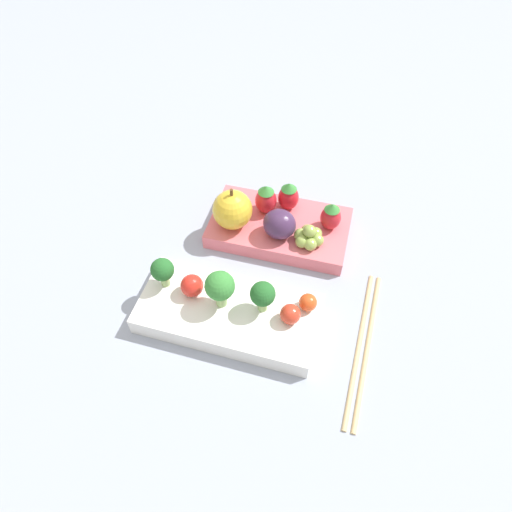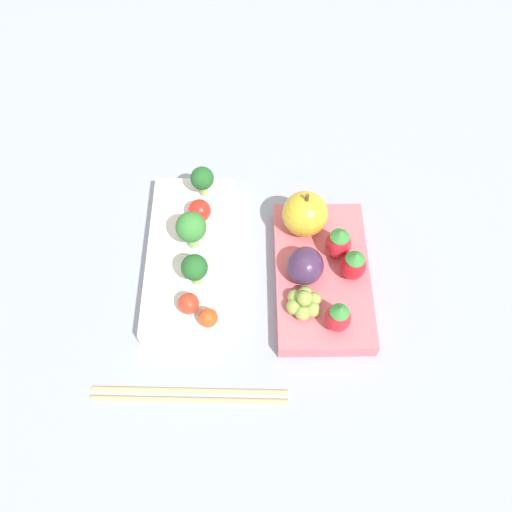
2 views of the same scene
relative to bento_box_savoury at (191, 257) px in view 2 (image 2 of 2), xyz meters
The scene contains 16 objects.
ground_plane 0.08m from the bento_box_savoury, 97.17° to the right, with size 4.00×4.00×0.00m, color #939EB2.
bento_box_savoury is the anchor object (origin of this frame).
bento_box_fruit 0.16m from the bento_box_savoury, 90.78° to the right, with size 0.21×0.14×0.02m.
broccoli_floret_0 0.05m from the bento_box_savoury, 13.76° to the right, with size 0.04×0.04×0.05m.
broccoli_floret_1 0.10m from the bento_box_savoury, ahead, with size 0.03×0.03×0.04m.
broccoli_floret_2 0.06m from the bento_box_savoury, 157.16° to the right, with size 0.03×0.03×0.05m.
cherry_tomato_0 0.06m from the bento_box_savoury, ahead, with size 0.03×0.03×0.03m.
cherry_tomato_1 0.08m from the bento_box_savoury, 168.62° to the right, with size 0.02×0.02×0.02m.
cherry_tomato_2 0.10m from the bento_box_savoury, 155.58° to the right, with size 0.02×0.02×0.02m.
apple 0.14m from the bento_box_savoury, 66.38° to the right, with size 0.05×0.05×0.06m.
strawberry_0 0.19m from the bento_box_savoury, 90.38° to the right, with size 0.03×0.03×0.04m.
strawberry_1 0.17m from the bento_box_savoury, 81.64° to the right, with size 0.03×0.03×0.05m.
strawberry_2 0.19m from the bento_box_savoury, 110.90° to the right, with size 0.03×0.03×0.04m.
plum 0.14m from the bento_box_savoury, 92.21° to the right, with size 0.04×0.04×0.04m.
grape_cluster 0.15m from the bento_box_savoury, 110.02° to the right, with size 0.04×0.04×0.03m.
chopsticks_pair 0.16m from the bento_box_savoury, 169.13° to the right, with size 0.04×0.21×0.01m.
Camera 2 is at (-0.32, -0.05, 0.60)m, focal length 40.00 mm.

